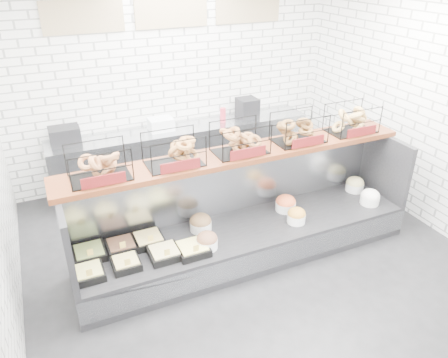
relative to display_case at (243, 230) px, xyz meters
name	(u,v)px	position (x,y,z in m)	size (l,w,h in m)	color
ground	(258,268)	(0.02, -0.34, -0.33)	(5.50, 5.50, 0.00)	black
room_shell	(238,80)	(0.02, 0.26, 1.73)	(5.02, 5.51, 3.01)	white
display_case	(243,230)	(0.00, 0.00, 0.00)	(4.00, 0.90, 1.20)	black
bagel_shelf	(240,142)	(0.02, 0.17, 1.06)	(4.10, 0.50, 0.40)	#471E0F
prep_counter	(184,153)	(0.01, 2.09, 0.14)	(4.00, 0.60, 1.20)	#93969B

